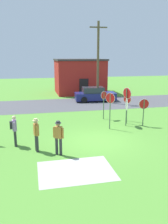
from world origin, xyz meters
TOP-DOWN VIEW (x-y plane):
  - ground_plane at (0.00, 0.00)m, footprint 80.00×80.00m
  - street_asphalt at (0.00, 10.72)m, footprint 60.00×6.40m
  - concrete_path at (-1.89, -3.25)m, footprint 3.20×2.40m
  - building_background at (2.53, 17.83)m, footprint 6.17×5.44m
  - utility_pole at (3.19, 11.49)m, footprint 1.80×0.24m
  - parked_car_on_street at (2.99, 11.90)m, footprint 4.43×2.27m
  - stop_sign_tallest at (3.87, 2.21)m, footprint 0.70×0.16m
  - stop_sign_leaning_right at (1.74, 4.59)m, footprint 0.54×0.30m
  - stop_sign_rear_right at (1.39, 2.08)m, footprint 0.48×0.51m
  - stop_sign_leaning_left at (2.74, 2.51)m, footprint 0.22×0.82m
  - stop_sign_center_cluster at (3.27, 3.71)m, footprint 0.39×0.52m
  - stop_sign_far_back at (2.95, 3.03)m, footprint 0.34×0.77m
  - person_in_dark_shirt at (-3.46, -0.74)m, footprint 0.32×0.56m
  - person_with_sunhat at (-4.59, 0.27)m, footprint 0.38×0.57m
  - person_in_teal at (-2.41, -1.42)m, footprint 0.50×0.38m

SIDE VIEW (x-z plane):
  - ground_plane at x=0.00m, z-range 0.00..0.00m
  - concrete_path at x=-1.89m, z-range 0.00..0.01m
  - street_asphalt at x=0.00m, z-range 0.00..0.01m
  - parked_car_on_street at x=2.99m, z-range -0.07..1.44m
  - person_with_sunhat at x=-4.59m, z-range 0.14..1.83m
  - person_in_dark_shirt at x=-3.46m, z-range 0.12..1.85m
  - person_in_teal at x=-2.41m, z-range 0.12..1.85m
  - stop_sign_tallest at x=3.87m, z-range 0.34..2.26m
  - stop_sign_center_cluster at x=3.27m, z-range 0.33..2.31m
  - stop_sign_leaning_left at x=2.74m, z-range 0.35..2.30m
  - stop_sign_leaning_right at x=1.74m, z-range 0.35..2.52m
  - stop_sign_rear_right at x=1.39m, z-range 0.42..2.86m
  - stop_sign_far_back at x=2.95m, z-range 0.50..3.11m
  - building_background at x=2.53m, z-range 0.01..4.37m
  - utility_pole at x=3.19m, z-range 0.18..8.30m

